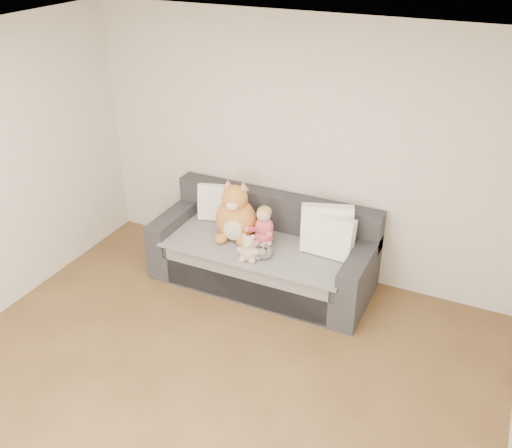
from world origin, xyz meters
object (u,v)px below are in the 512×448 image
at_px(teddy_bear, 248,250).
at_px(sippy_cup, 269,247).
at_px(toddler, 263,230).
at_px(sofa, 264,254).
at_px(plush_cat, 236,216).

relative_size(teddy_bear, sippy_cup, 2.60).
bearing_deg(toddler, sofa, 106.21).
relative_size(sofa, sippy_cup, 20.44).
distance_m(toddler, teddy_bear, 0.31).
bearing_deg(teddy_bear, plush_cat, 121.02).
relative_size(toddler, sippy_cup, 3.87).
height_order(teddy_bear, sippy_cup, teddy_bear).
distance_m(toddler, plush_cat, 0.31).
xyz_separation_m(teddy_bear, sippy_cup, (0.12, 0.20, -0.06)).
xyz_separation_m(toddler, teddy_bear, (-0.01, -0.30, -0.06)).
distance_m(sofa, teddy_bear, 0.49).
relative_size(toddler, plush_cat, 0.65).
distance_m(plush_cat, teddy_bear, 0.47).
relative_size(plush_cat, sippy_cup, 5.97).
bearing_deg(teddy_bear, toddler, 77.95).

